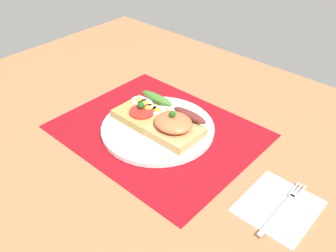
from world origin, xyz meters
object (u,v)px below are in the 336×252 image
Objects in this scene: fork at (284,206)px; plate at (158,128)px; sandwich_salmon at (176,126)px; sandwich_egg_tomato at (145,110)px; napkin at (279,206)px.

plate is at bearing 176.50° from fork.
sandwich_salmon is 0.70× the size of fork.
sandwich_egg_tomato reaches higher than fork.
napkin is (35.30, -2.92, -2.46)cm from sandwich_egg_tomato.
fork reaches higher than napkin.
plate is 30.40cm from napkin.
sandwich_salmon is 25.83cm from napkin.
napkin is at bearing -3.69° from plate.
fork is (0.84, 0.05, 0.46)cm from napkin.
fork is (36.13, -2.87, -2.00)cm from sandwich_egg_tomato.
fork is (26.37, -2.29, -2.68)cm from sandwich_salmon.
plate reaches higher than napkin.
sandwich_salmon is at bearing 4.58° from plate.
sandwich_salmon reaches higher than sandwich_egg_tomato.
sandwich_salmon is 26.61cm from fork.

